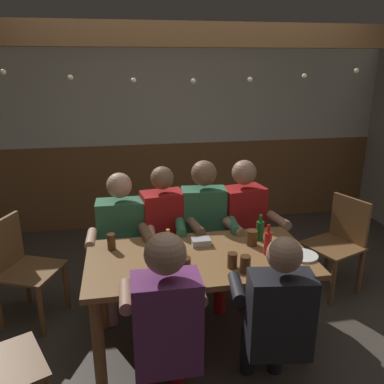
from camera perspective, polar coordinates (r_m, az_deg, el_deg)
ground_plane at (r=3.19m, az=1.49°, el=-22.20°), size 6.87×6.87×0.00m
back_wall_upper at (r=5.05m, az=-4.63°, el=13.91°), size 5.73×0.12×1.24m
back_wall_wainscot at (r=5.26m, az=-4.32°, el=1.24°), size 5.73×0.12×1.07m
ceiling_beam at (r=2.85m, az=0.01°, el=21.58°), size 5.15×0.14×0.16m
dining_table at (r=2.94m, az=1.05°, el=-11.17°), size 1.60×0.82×0.74m
person_0 at (r=3.44m, az=-9.99°, el=-6.18°), size 0.56×0.52×1.19m
person_1 at (r=3.46m, az=-3.82°, el=-5.56°), size 0.54×0.57×1.23m
person_2 at (r=3.50m, az=1.78°, el=-4.82°), size 0.54×0.53×1.26m
person_3 at (r=3.60m, az=7.68°, el=-4.41°), size 0.56×0.59×1.25m
person_4 at (r=2.33m, az=-3.79°, el=-18.04°), size 0.51×0.52×1.26m
person_5 at (r=2.50m, az=11.84°, el=-16.84°), size 0.53×0.55×1.18m
chair_empty_near_right at (r=3.97m, az=20.25°, el=-6.64°), size 0.57×0.57×0.88m
chair_empty_far_end at (r=3.58m, az=-23.27°, el=-9.80°), size 0.58×0.58×0.88m
condiment_caddy at (r=3.04m, az=1.29°, el=-7.13°), size 0.14×0.10×0.05m
plate_0 at (r=2.98m, az=15.57°, el=-8.78°), size 0.22×0.22×0.01m
bottle_0 at (r=2.73m, az=-3.42°, el=-8.29°), size 0.05×0.05×0.26m
bottle_1 at (r=3.14m, az=9.70°, el=-5.40°), size 0.06×0.06×0.21m
bottle_2 at (r=2.93m, az=10.77°, el=-7.14°), size 0.06×0.06×0.23m
pint_glass_0 at (r=3.01m, az=-11.46°, el=-6.99°), size 0.06×0.06×0.12m
pint_glass_1 at (r=2.75m, az=12.77°, el=-9.27°), size 0.08×0.08×0.16m
pint_glass_2 at (r=3.06m, az=8.56°, el=-6.48°), size 0.08×0.08×0.12m
pint_glass_3 at (r=2.73m, az=5.78°, el=-9.70°), size 0.07×0.07×0.11m
pint_glass_4 at (r=2.68m, az=7.62°, el=-10.18°), size 0.07×0.07×0.12m
pint_glass_5 at (r=2.59m, az=-1.09°, el=-10.76°), size 0.08×0.08×0.14m
string_lights at (r=2.80m, az=0.20°, el=17.01°), size 4.04×0.04×0.21m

